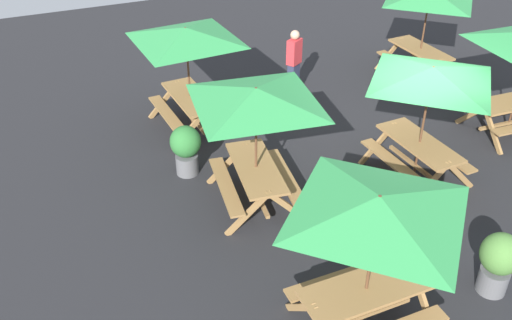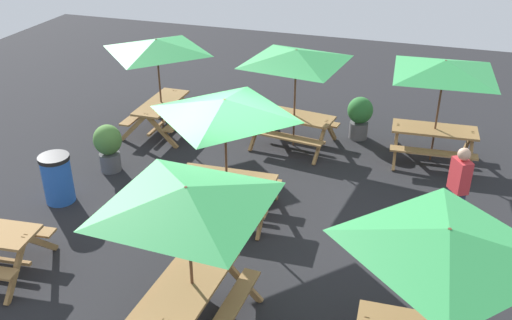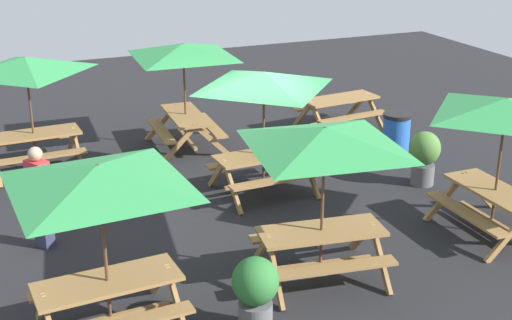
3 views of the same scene
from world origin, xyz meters
name	(u,v)px [view 2 (image 2 of 3)]	position (x,y,z in m)	size (l,w,h in m)	color
ground_plane	(243,213)	(0.00, 0.00, 0.00)	(24.96, 24.96, 0.00)	#232326
picnic_table_0	(444,75)	(3.26, 3.34, 1.99)	(2.82, 2.82, 2.34)	olive
picnic_table_2	(296,63)	(0.16, 3.12, 1.99)	(2.80, 2.80, 2.34)	olive
picnic_table_3	(157,52)	(-3.09, 2.91, 1.99)	(2.01, 2.01, 2.34)	olive
picnic_table_4	(225,116)	(-0.30, -0.05, 1.99)	(2.09, 2.09, 2.34)	olive
picnic_table_5	(187,208)	(0.29, -2.96, 1.99)	(2.83, 2.83, 2.34)	olive
picnic_table_6	(446,251)	(3.46, -2.90, 1.99)	(2.09, 2.09, 2.34)	olive
trash_bin_blue	(57,179)	(-3.55, -0.66, 0.49)	(0.59, 0.59, 0.98)	blue
potted_plant_0	(360,115)	(1.54, 3.99, 0.58)	(0.60, 0.60, 1.03)	#59595B
potted_plant_1	(108,145)	(-3.26, 0.74, 0.59)	(0.59, 0.59, 1.05)	#59595B
person_standing	(458,189)	(3.73, 0.60, 0.89)	(0.37, 0.42, 1.67)	#2D334C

